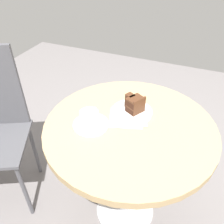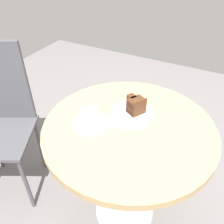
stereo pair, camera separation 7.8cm
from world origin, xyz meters
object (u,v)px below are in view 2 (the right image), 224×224
at_px(saucer, 90,123).
at_px(cake_slice, 136,105).
at_px(teaspoon, 83,127).
at_px(cake_plate, 133,113).
at_px(napkin, 128,118).
at_px(coffee_cup, 89,116).
at_px(fork, 133,106).

distance_m(saucer, cake_slice, 0.23).
bearing_deg(teaspoon, cake_plate, -146.00).
bearing_deg(cake_slice, napkin, 165.80).
height_order(coffee_cup, fork, coffee_cup).
bearing_deg(cake_plate, saucer, 138.12).
bearing_deg(saucer, cake_plate, -41.88).
height_order(coffee_cup, cake_slice, cake_slice).
height_order(cake_plate, fork, fork).
relative_size(cake_plate, napkin, 0.94).
bearing_deg(cake_slice, teaspoon, 142.59).
xyz_separation_m(saucer, fork, (0.20, -0.13, 0.01)).
relative_size(coffee_cup, cake_plate, 0.58).
height_order(coffee_cup, cake_plate, coffee_cup).
bearing_deg(fork, napkin, -150.10).
bearing_deg(cake_slice, fork, 34.99).
xyz_separation_m(coffee_cup, cake_plate, (0.16, -0.15, -0.04)).
distance_m(saucer, cake_plate, 0.21).
distance_m(saucer, teaspoon, 0.05).
bearing_deg(cake_slice, coffee_cup, 136.20).
distance_m(coffee_cup, napkin, 0.19).
bearing_deg(napkin, fork, 7.82).
bearing_deg(saucer, teaspoon, 166.87).
relative_size(coffee_cup, teaspoon, 1.07).
xyz_separation_m(teaspoon, napkin, (0.16, -0.15, -0.01)).
xyz_separation_m(cake_slice, napkin, (-0.05, 0.01, -0.05)).
relative_size(teaspoon, napkin, 0.50).
bearing_deg(fork, cake_slice, -122.93).
height_order(saucer, cake_plate, cake_plate).
bearing_deg(coffee_cup, saucer, -108.24).
distance_m(coffee_cup, teaspoon, 0.06).
xyz_separation_m(saucer, cake_plate, (0.16, -0.14, 0.00)).
distance_m(cake_plate, cake_slice, 0.05).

